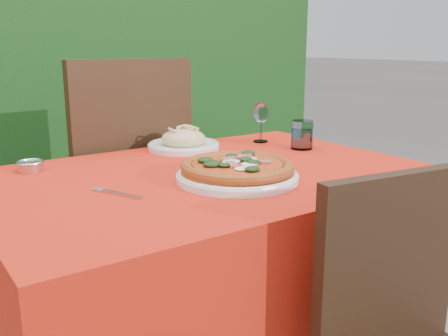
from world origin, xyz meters
TOP-DOWN VIEW (x-y plane):
  - hedge at (0.00, 1.55)m, footprint 3.20×0.55m
  - dining_table at (0.00, 0.00)m, footprint 1.26×0.86m
  - chair_far at (-0.01, 0.62)m, footprint 0.49×0.49m
  - pizza_plate at (0.01, -0.12)m, footprint 0.33×0.33m
  - pasta_plate at (0.11, 0.33)m, footprint 0.25×0.25m
  - water_glass at (0.46, 0.09)m, footprint 0.08×0.08m
  - wine_glass at (0.42, 0.28)m, footprint 0.06×0.06m
  - fork at (-0.30, -0.07)m, footprint 0.09×0.17m
  - steel_ramekin at (-0.42, 0.31)m, footprint 0.07×0.07m

SIDE VIEW (x-z plane):
  - dining_table at x=0.00m, z-range 0.22..0.97m
  - chair_far at x=-0.01m, z-range 0.08..1.14m
  - fork at x=-0.30m, z-range 0.75..0.75m
  - steel_ramekin at x=-0.42m, z-range 0.75..0.78m
  - pasta_plate at x=0.11m, z-range 0.74..0.81m
  - pizza_plate at x=0.01m, z-range 0.75..0.81m
  - water_glass at x=0.46m, z-range 0.74..0.84m
  - wine_glass at x=0.42m, z-range 0.78..0.93m
  - hedge at x=0.00m, z-range 0.03..1.81m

